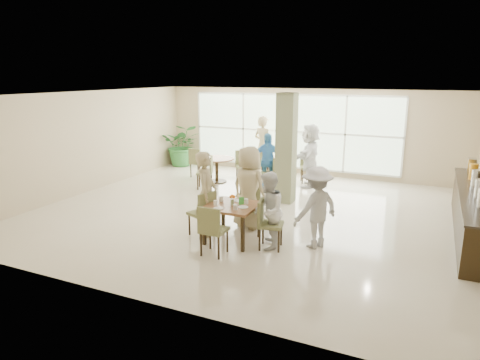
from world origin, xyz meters
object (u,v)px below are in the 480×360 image
at_px(round_table_left, 217,164).
at_px(buffet_counter, 474,210).
at_px(adult_b, 310,155).
at_px(main_table, 232,209).
at_px(teen_left, 206,194).
at_px(teen_far, 249,188).
at_px(teen_right, 268,211).
at_px(round_table_right, 279,165).
at_px(teen_standing, 316,207).
at_px(adult_a, 267,161).
at_px(adult_standing, 263,146).
at_px(potted_plant, 182,145).

distance_m(round_table_left, buffet_counter, 7.13).
bearing_deg(adult_b, main_table, -7.45).
relative_size(teen_left, teen_far, 0.98).
bearing_deg(teen_right, round_table_right, -179.20).
xyz_separation_m(buffet_counter, teen_standing, (-2.80, -1.94, 0.24)).
distance_m(main_table, adult_a, 4.15).
bearing_deg(adult_standing, teen_standing, 139.99).
relative_size(buffet_counter, potted_plant, 3.10).
height_order(main_table, teen_right, teen_right).
bearing_deg(round_table_left, adult_b, 13.55).
distance_m(main_table, adult_standing, 5.81).
relative_size(teen_right, adult_standing, 0.76).
distance_m(teen_standing, adult_standing, 6.07).
bearing_deg(adult_standing, teen_far, 126.93).
relative_size(round_table_right, adult_standing, 0.55).
height_order(teen_standing, adult_b, adult_b).
xyz_separation_m(teen_right, adult_a, (-1.59, 4.10, 0.07)).
height_order(main_table, teen_far, teen_far).
relative_size(buffet_counter, teen_standing, 2.96).
xyz_separation_m(main_table, adult_a, (-0.82, 4.06, 0.15)).
bearing_deg(adult_b, teen_right, 1.54).
height_order(potted_plant, teen_right, potted_plant).
xyz_separation_m(main_table, teen_left, (-0.64, 0.11, 0.21)).
bearing_deg(potted_plant, round_table_left, -35.95).
distance_m(round_table_left, round_table_right, 1.90).
distance_m(round_table_left, adult_b, 2.84).
xyz_separation_m(round_table_right, adult_b, (0.95, 0.01, 0.36)).
height_order(main_table, potted_plant, potted_plant).
xyz_separation_m(round_table_left, adult_a, (1.69, -0.10, 0.24)).
distance_m(potted_plant, adult_b, 5.08).
bearing_deg(potted_plant, teen_far, -46.10).
xyz_separation_m(teen_right, adult_b, (-0.54, 4.85, 0.19)).
relative_size(buffet_counter, adult_a, 2.89).
distance_m(teen_left, teen_far, 0.97).
height_order(adult_b, adult_standing, adult_standing).
height_order(main_table, round_table_left, same).
bearing_deg(potted_plant, teen_standing, -40.40).
bearing_deg(adult_b, round_table_left, -81.27).
height_order(potted_plant, teen_standing, teen_standing).
xyz_separation_m(main_table, adult_standing, (-1.55, 5.59, 0.32)).
relative_size(round_table_left, round_table_right, 1.02).
relative_size(adult_a, adult_standing, 0.83).
relative_size(main_table, adult_b, 0.53).
height_order(adult_a, adult_standing, adult_standing).
distance_m(adult_a, adult_b, 1.29).
height_order(teen_standing, adult_standing, adult_standing).
distance_m(main_table, teen_left, 0.69).
bearing_deg(teen_standing, adult_b, -131.22).
bearing_deg(adult_b, teen_far, -8.23).
relative_size(teen_far, adult_a, 1.10).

